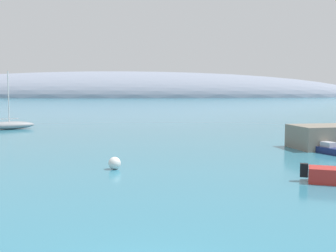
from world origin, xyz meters
The scene contains 4 objects.
distant_ridge centered at (-21.56, 254.26, 0.00)m, with size 320.37×69.81×32.31m, color gray.
sailboat_grey_mid_mooring centered at (-18.23, 43.95, 0.55)m, with size 6.40×4.26×7.52m.
motorboat_navy_foreground centered at (15.10, 21.93, 0.31)m, with size 3.07×4.76×0.92m.
mooring_buoy_white centered at (-2.12, 16.26, 0.41)m, with size 0.82×0.82×0.82m, color silver.
Camera 1 is at (0.32, -10.76, 5.28)m, focal length 44.41 mm.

